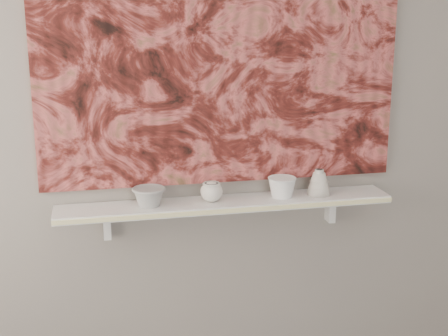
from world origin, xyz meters
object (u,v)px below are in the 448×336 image
object	(u,v)px
painting	(222,50)
cup_cream	(212,192)
bell_vessel	(319,182)
bowl_white	(282,187)
bowl_grey	(149,196)
shelf	(226,204)

from	to	relation	value
painting	cup_cream	world-z (taller)	painting
painting	bell_vessel	distance (m)	0.69
bell_vessel	cup_cream	bearing A→B (deg)	180.00
bowl_white	cup_cream	bearing A→B (deg)	180.00
bell_vessel	painting	bearing A→B (deg)	168.77
bowl_grey	bell_vessel	bearing A→B (deg)	0.00
cup_cream	bell_vessel	bearing A→B (deg)	0.00
shelf	bowl_white	size ratio (longest dim) A/B	11.68
painting	bowl_white	bearing A→B (deg)	-18.43
painting	cup_cream	distance (m)	0.58
painting	cup_cream	xyz separation A→B (m)	(-0.06, -0.08, -0.57)
shelf	bell_vessel	xyz separation A→B (m)	(0.41, 0.00, 0.07)
shelf	bowl_white	xyz separation A→B (m)	(0.24, 0.00, 0.06)
bell_vessel	bowl_white	size ratio (longest dim) A/B	0.93
painting	bell_vessel	bearing A→B (deg)	-11.23
shelf	bell_vessel	distance (m)	0.41
cup_cream	bowl_white	bearing A→B (deg)	0.00
painting	bowl_grey	xyz separation A→B (m)	(-0.32, -0.08, -0.57)
cup_cream	bowl_white	distance (m)	0.30
shelf	bowl_grey	size ratio (longest dim) A/B	10.35
cup_cream	bowl_white	size ratio (longest dim) A/B	0.77
bell_vessel	bowl_grey	bearing A→B (deg)	180.00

